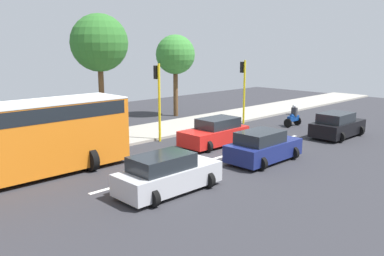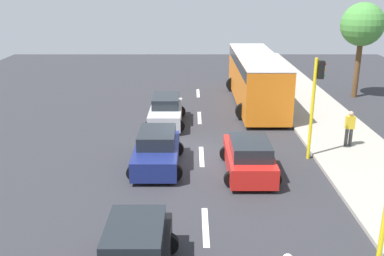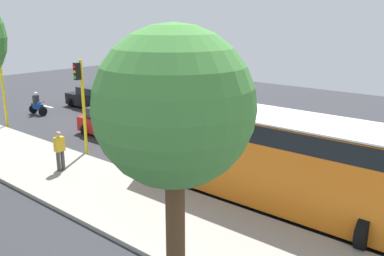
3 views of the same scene
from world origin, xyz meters
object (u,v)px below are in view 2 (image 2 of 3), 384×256
(car_dark_blue, at_px, (156,151))
(city_bus, at_px, (255,76))
(car_silver, at_px, (165,111))
(traffic_light_corner, at_px, (315,95))
(street_tree_center, at_px, (362,25))
(pedestrian_near_signal, at_px, (349,127))
(car_red, at_px, (248,157))

(car_dark_blue, bearing_deg, city_bus, 61.47)
(city_bus, bearing_deg, car_silver, -142.71)
(traffic_light_corner, relative_size, street_tree_center, 0.71)
(car_silver, distance_m, pedestrian_near_signal, 9.63)
(city_bus, distance_m, traffic_light_corner, 9.47)
(car_red, relative_size, traffic_light_corner, 0.90)
(car_silver, height_order, street_tree_center, street_tree_center)
(car_silver, height_order, pedestrian_near_signal, pedestrian_near_signal)
(car_silver, relative_size, pedestrian_near_signal, 2.49)
(traffic_light_corner, xyz_separation_m, street_tree_center, (5.89, 11.17, 1.89))
(traffic_light_corner, bearing_deg, car_dark_blue, -172.55)
(car_red, distance_m, street_tree_center, 16.09)
(car_silver, height_order, car_red, same)
(city_bus, distance_m, pedestrian_near_signal, 8.78)
(pedestrian_near_signal, height_order, traffic_light_corner, traffic_light_corner)
(car_dark_blue, bearing_deg, traffic_light_corner, 7.45)
(street_tree_center, bearing_deg, car_red, -124.67)
(street_tree_center, bearing_deg, pedestrian_near_signal, -110.97)
(car_red, bearing_deg, street_tree_center, 55.33)
(pedestrian_near_signal, bearing_deg, traffic_light_corner, -149.39)
(car_dark_blue, distance_m, street_tree_center, 17.95)
(car_dark_blue, bearing_deg, car_silver, 89.55)
(car_red, bearing_deg, car_dark_blue, 169.10)
(street_tree_center, bearing_deg, car_dark_blue, -136.38)
(car_red, bearing_deg, city_bus, 80.92)
(car_red, xyz_separation_m, city_bus, (1.75, 10.95, 1.14))
(car_red, bearing_deg, traffic_light_corner, 28.64)
(pedestrian_near_signal, bearing_deg, car_dark_blue, -166.57)
(car_silver, height_order, car_dark_blue, same)
(traffic_light_corner, bearing_deg, city_bus, 97.39)
(city_bus, bearing_deg, car_red, -99.08)
(pedestrian_near_signal, bearing_deg, street_tree_center, 69.03)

